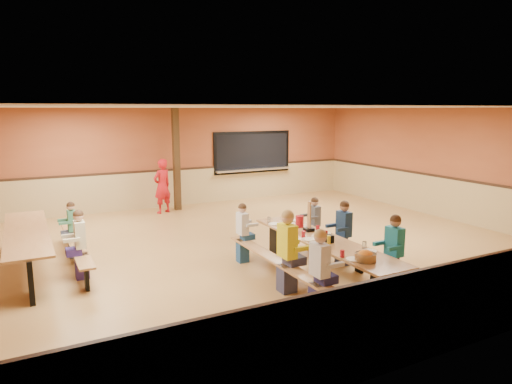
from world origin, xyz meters
TOP-DOWN VIEW (x-y plane):
  - ground at (0.00, 0.00)m, footprint 12.00×12.00m
  - room_envelope at (0.00, 0.00)m, footprint 12.04×10.04m
  - kitchen_pass_through at (2.60, 4.96)m, footprint 2.78×0.28m
  - structural_post at (-0.20, 4.40)m, footprint 0.18×0.18m
  - cafeteria_table_main at (0.28, -2.29)m, footprint 1.91×3.70m
  - cafeteria_table_second at (-4.29, 0.69)m, footprint 1.91×3.70m
  - seated_child_white_left at (-0.55, -3.34)m, footprint 0.39×0.32m
  - seated_adult_yellow at (-0.55, -2.44)m, footprint 0.44×0.36m
  - seated_child_grey_left at (-0.55, -0.77)m, footprint 0.34×0.28m
  - seated_child_teal_right at (1.10, -3.13)m, footprint 0.38×0.31m
  - seated_child_navy_right at (1.10, -1.81)m, footprint 0.38×0.31m
  - seated_child_char_right at (1.10, -0.83)m, footprint 0.33×0.27m
  - seated_child_green_sec at (-3.46, 1.06)m, footprint 0.33×0.27m
  - seated_child_tan_sec at (-3.46, -0.25)m, footprint 0.38×0.31m
  - standing_woman at (-0.72, 4.16)m, footprint 0.67×0.57m
  - punch_pitcher at (0.36, -1.40)m, footprint 0.16×0.16m
  - chip_bowl at (0.15, -3.52)m, footprint 0.32×0.32m
  - napkin_dispenser at (0.26, -2.49)m, footprint 0.10×0.14m
  - condiment_mustard at (0.13, -2.64)m, footprint 0.06×0.06m
  - condiment_ketchup at (0.28, -2.36)m, footprint 0.06×0.06m
  - table_paddle at (0.36, -1.72)m, footprint 0.16×0.16m
  - place_settings at (0.28, -2.29)m, footprint 0.65×3.30m

SIDE VIEW (x-z plane):
  - ground at x=0.00m, z-range 0.00..0.00m
  - cafeteria_table_main at x=0.28m, z-range 0.16..0.90m
  - cafeteria_table_second at x=-4.29m, z-range 0.16..0.90m
  - seated_child_green_sec at x=-3.46m, z-range 0.00..1.13m
  - seated_child_char_right at x=1.10m, z-range 0.00..1.13m
  - seated_child_grey_left at x=-0.55m, z-range 0.00..1.15m
  - seated_child_tan_sec at x=-3.46m, z-range 0.00..1.22m
  - seated_child_navy_right at x=1.10m, z-range 0.00..1.24m
  - seated_child_teal_right at x=1.10m, z-range 0.00..1.24m
  - seated_child_white_left at x=-0.55m, z-range 0.00..1.25m
  - seated_adult_yellow at x=-0.55m, z-range 0.00..1.35m
  - room_envelope at x=0.00m, z-range -0.82..2.20m
  - standing_woman at x=-0.72m, z-range 0.00..1.57m
  - place_settings at x=0.28m, z-range 0.74..0.85m
  - napkin_dispenser at x=0.26m, z-range 0.74..0.87m
  - chip_bowl at x=0.15m, z-range 0.74..0.89m
  - condiment_mustard at x=0.13m, z-range 0.74..0.91m
  - condiment_ketchup at x=0.28m, z-range 0.74..0.91m
  - punch_pitcher at x=0.36m, z-range 0.74..0.96m
  - table_paddle at x=0.36m, z-range 0.60..1.16m
  - kitchen_pass_through at x=2.60m, z-range 0.80..2.18m
  - structural_post at x=-0.20m, z-range 0.00..3.00m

